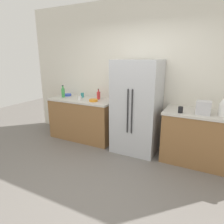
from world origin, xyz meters
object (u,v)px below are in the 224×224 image
refrigerator (137,107)px  cup_d (82,95)px  toaster (203,108)px  bottle_b (63,92)px  bowl_a (93,100)px  cup_b (80,98)px  bottle_a (99,95)px  bowl_b (67,95)px  cup_a (181,110)px

refrigerator → cup_d: (-1.39, 0.18, 0.08)m
toaster → bottle_b: 2.95m
toaster → bowl_a: size_ratio=1.23×
cup_b → cup_d: bearing=114.3°
bottle_a → bowl_a: 0.25m
cup_d → toaster: bearing=-6.0°
refrigerator → toaster: bearing=-4.4°
cup_b → bowl_b: cup_b is taller
cup_b → bowl_a: (0.33, 0.02, -0.02)m
cup_a → cup_b: 2.09m
bowl_b → cup_d: bearing=2.4°
cup_d → bowl_b: bearing=-177.6°
toaster → cup_a: bearing=-167.5°
refrigerator → cup_b: (-1.27, -0.09, 0.07)m
cup_d → bowl_b: size_ratio=0.57×
bottle_a → cup_b: (-0.32, -0.26, -0.05)m
bottle_b → cup_a: 2.61m
bottle_a → refrigerator: bearing=-10.0°
bowl_a → bowl_b: size_ratio=1.00×
cup_b → bowl_a: 0.33m
refrigerator → bowl_b: size_ratio=9.62×
bottle_b → cup_d: (0.40, 0.19, -0.06)m
toaster → cup_b: size_ratio=2.73×
bottle_a → bowl_b: size_ratio=1.25×
refrigerator → bowl_a: refrigerator is taller
cup_a → bowl_a: (-1.75, 0.09, -0.03)m
refrigerator → bottle_b: 1.79m
bowl_a → bottle_b: bearing=175.8°
bottle_b → bowl_a: (0.85, -0.06, -0.09)m
bottle_b → cup_b: (0.52, -0.08, -0.07)m
refrigerator → bottle_a: bearing=170.0°
refrigerator → cup_b: 1.27m
bottle_b → bowl_a: bearing=-4.2°
bowl_b → bottle_b: bearing=-82.0°
bottle_b → cup_d: 0.45m
bottle_a → cup_a: 1.80m
bottle_b → cup_b: 0.53m
toaster → cup_d: size_ratio=2.15×
refrigerator → bottle_b: size_ratio=6.37×
bowl_a → cup_a: bearing=-3.0°
cup_d → bowl_a: cup_d is taller
toaster → cup_a: toaster is taller
bottle_b → bowl_a: size_ratio=1.52×
cup_a → cup_d: (-2.21, 0.34, -0.00)m
cup_d → cup_b: bearing=-65.7°
cup_b → bottle_a: bearing=39.4°
refrigerator → bottle_b: bearing=-179.7°
bottle_b → bowl_b: bearing=98.0°
cup_a → bowl_b: (-2.63, 0.33, -0.03)m
bowl_a → bowl_b: bearing=165.0°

